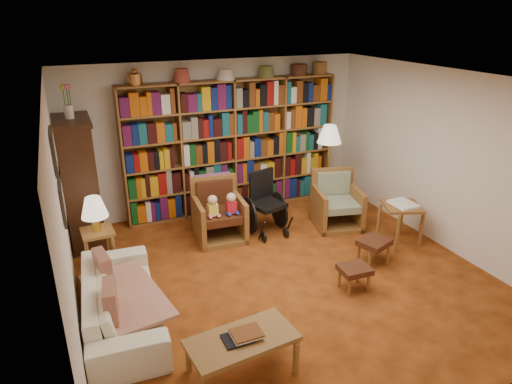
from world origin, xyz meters
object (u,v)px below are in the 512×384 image
footstool_b (374,244)px  side_table_lamp (99,241)px  floor_lamp (329,138)px  footstool_a (355,271)px  coffee_table (242,342)px  side_table_papers (401,212)px  wheelchair (265,204)px  sofa (122,300)px  armchair_leather (217,213)px  armchair_sage (334,204)px

footstool_b → side_table_lamp: bearing=159.7°
floor_lamp → footstool_a: size_ratio=3.90×
footstool_b → coffee_table: size_ratio=0.47×
side_table_papers → coffee_table: size_ratio=0.62×
side_table_papers → footstool_b: side_table_papers is taller
floor_lamp → wheelchair: bearing=-168.4°
sofa → floor_lamp: floor_lamp is taller
armchair_leather → footstool_b: armchair_leather is taller
footstool_b → armchair_leather: bearing=136.4°
armchair_sage → footstool_b: (-0.17, -1.27, -0.05)m
floor_lamp → footstool_b: floor_lamp is taller
armchair_sage → floor_lamp: 1.09m
side_table_lamp → footstool_a: 3.28m
side_table_papers → footstool_b: bearing=-155.4°
armchair_leather → coffee_table: (-0.71, -2.79, -0.02)m
armchair_leather → wheelchair: (0.74, -0.10, 0.06)m
armchair_sage → footstool_b: 1.28m
armchair_leather → side_table_papers: (2.37, -1.29, 0.14)m
side_table_papers → footstool_b: size_ratio=1.31×
wheelchair → side_table_papers: 2.02m
footstool_b → sofa: bearing=179.4°
side_table_lamp → coffee_table: bearing=-67.3°
sofa → wheelchair: (2.38, 1.46, 0.14)m
side_table_lamp → armchair_leather: size_ratio=0.64×
armchair_sage → side_table_papers: armchair_sage is taller
floor_lamp → coffee_table: 4.12m
sofa → footstool_a: bearing=-96.2°
coffee_table → sofa: bearing=127.0°
wheelchair → floor_lamp: 1.55m
side_table_lamp → armchair_sage: 3.59m
armchair_leather → footstool_a: (1.07, -2.04, -0.12)m
footstool_b → armchair_sage: bearing=82.5°
footstool_b → coffee_table: 2.68m
side_table_papers → wheelchair: bearing=144.0°
wheelchair → armchair_leather: bearing=172.2°
side_table_lamp → coffee_table: 2.66m
sofa → footstool_a: 2.75m
armchair_leather → coffee_table: armchair_leather is taller
sofa → armchair_sage: (3.49, 1.23, 0.05)m
side_table_lamp → armchair_leather: 1.77m
wheelchair → footstool_a: size_ratio=2.46×
sofa → wheelchair: bearing=-54.7°
side_table_lamp → wheelchair: size_ratio=0.62×
side_table_lamp → armchair_sage: armchair_sage is taller
side_table_papers → footstool_a: (-1.30, -0.75, -0.25)m
footstool_b → floor_lamp: bearing=79.7°
sofa → side_table_papers: (4.01, 0.28, 0.22)m
armchair_leather → floor_lamp: 2.21m
armchair_sage → wheelchair: wheelchair is taller
sofa → wheelchair: 2.79m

